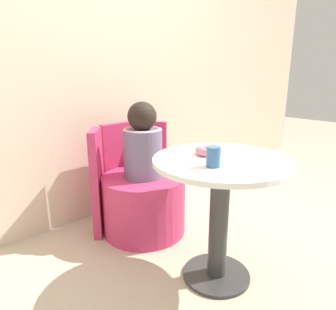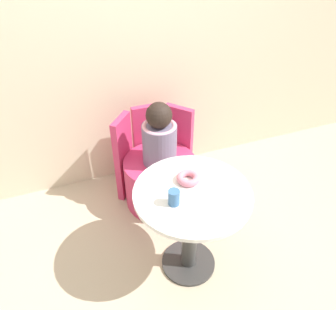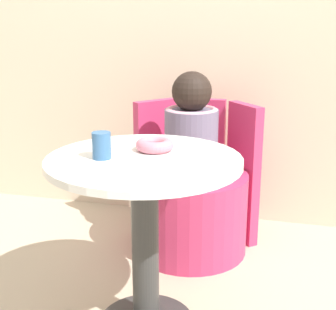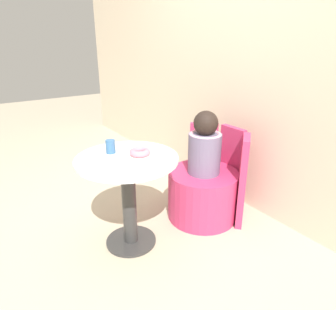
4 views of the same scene
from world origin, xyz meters
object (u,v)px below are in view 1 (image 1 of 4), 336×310
child_figure (143,144)px  donut (209,151)px  tub_chair (144,204)px  cup (213,157)px  round_table (220,194)px

child_figure → donut: 0.56m
tub_chair → donut: 0.73m
cup → round_table: bearing=20.8°
tub_chair → donut: donut is taller
donut → cup: 0.20m
round_table → cup: bearing=-159.2°
round_table → cup: 0.27m
round_table → donut: donut is taller
donut → tub_chair: bearing=88.2°
tub_chair → donut: (-0.02, -0.55, 0.48)m
tub_chair → child_figure: 0.42m
child_figure → cup: bearing=-103.1°
tub_chair → donut: size_ratio=4.07×
round_table → tub_chair: 0.70m
donut → cup: size_ratio=1.52×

